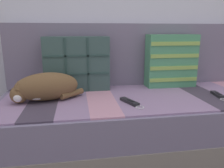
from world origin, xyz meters
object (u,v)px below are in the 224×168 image
at_px(sleeping_cat, 44,88).
at_px(game_remote_far, 130,102).
at_px(throw_pillow_quilted, 77,64).
at_px(throw_pillow_striped, 171,61).
at_px(couch, 138,122).
at_px(game_remote_near, 218,95).

height_order(sleeping_cat, game_remote_far, sleeping_cat).
distance_m(throw_pillow_quilted, throw_pillow_striped, 0.72).
bearing_deg(sleeping_cat, couch, 3.19).
height_order(throw_pillow_quilted, sleeping_cat, throw_pillow_quilted).
distance_m(game_remote_near, game_remote_far, 0.62).
height_order(throw_pillow_quilted, throw_pillow_striped, throw_pillow_striped).
bearing_deg(game_remote_far, throw_pillow_striped, 41.88).
bearing_deg(sleeping_cat, game_remote_far, -15.53).
xyz_separation_m(couch, throw_pillow_striped, (0.31, 0.19, 0.41)).
height_order(throw_pillow_quilted, game_remote_far, throw_pillow_quilted).
height_order(throw_pillow_striped, game_remote_near, throw_pillow_striped).
distance_m(throw_pillow_striped, sleeping_cat, 0.96).
height_order(couch, game_remote_near, game_remote_near).
bearing_deg(throw_pillow_quilted, throw_pillow_striped, -0.04).
height_order(throw_pillow_quilted, game_remote_near, throw_pillow_quilted).
height_order(throw_pillow_striped, game_remote_far, throw_pillow_striped).
xyz_separation_m(sleeping_cat, game_remote_near, (1.13, -0.09, -0.07)).
bearing_deg(throw_pillow_striped, throw_pillow_quilted, 179.96).
bearing_deg(game_remote_far, couch, 59.45).
relative_size(couch, game_remote_near, 10.12).
height_order(couch, throw_pillow_quilted, throw_pillow_quilted).
bearing_deg(sleeping_cat, throw_pillow_striped, 13.81).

